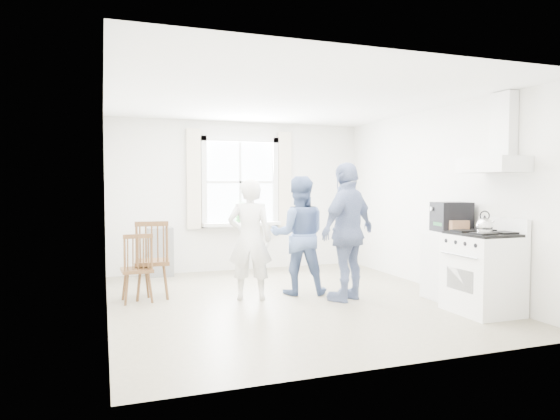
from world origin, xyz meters
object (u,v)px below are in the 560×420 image
at_px(windsor_chair_a, 138,260).
at_px(low_cabinet, 449,265).
at_px(person_left, 250,239).
at_px(person_right, 348,232).
at_px(person_mid, 299,235).
at_px(gas_stove, 483,272).
at_px(windsor_chair_b, 152,251).
at_px(stereo_stack, 451,217).

bearing_deg(windsor_chair_a, low_cabinet, -16.67).
relative_size(person_left, person_right, 0.88).
height_order(low_cabinet, person_left, person_left).
bearing_deg(person_left, person_mid, -152.41).
height_order(gas_stove, person_mid, person_mid).
height_order(windsor_chair_b, person_mid, person_mid).
distance_m(windsor_chair_a, person_left, 1.45).
height_order(low_cabinet, windsor_chair_b, windsor_chair_b).
xyz_separation_m(low_cabinet, person_mid, (-1.73, 0.98, 0.36)).
distance_m(low_cabinet, person_left, 2.63).
bearing_deg(windsor_chair_b, person_left, -19.46).
bearing_deg(person_right, gas_stove, 107.89).
xyz_separation_m(windsor_chair_a, person_mid, (2.13, -0.17, 0.26)).
bearing_deg(person_mid, low_cabinet, 167.17).
bearing_deg(gas_stove, windsor_chair_a, 153.90).
height_order(low_cabinet, person_mid, person_mid).
bearing_deg(person_mid, windsor_chair_b, 7.27).
bearing_deg(windsor_chair_a, person_right, -15.97).
bearing_deg(windsor_chair_a, person_mid, -4.59).
xyz_separation_m(gas_stove, stereo_stack, (0.09, 0.69, 0.61)).
bearing_deg(stereo_stack, person_mid, 150.19).
height_order(gas_stove, person_right, person_right).
height_order(windsor_chair_b, person_right, person_right).
xyz_separation_m(gas_stove, windsor_chair_a, (-3.79, 1.85, 0.06)).
xyz_separation_m(windsor_chair_a, person_right, (2.59, -0.74, 0.35)).
height_order(person_mid, person_right, person_right).
xyz_separation_m(low_cabinet, windsor_chair_a, (-3.85, 1.15, 0.10)).
bearing_deg(gas_stove, windsor_chair_b, 150.78).
distance_m(low_cabinet, person_right, 1.40).
distance_m(person_left, person_right, 1.28).
relative_size(windsor_chair_a, person_right, 0.50).
height_order(low_cabinet, windsor_chair_a, low_cabinet).
relative_size(windsor_chair_a, person_mid, 0.55).
bearing_deg(person_left, windsor_chair_a, 8.67).
xyz_separation_m(gas_stove, windsor_chair_b, (-3.59, 2.01, 0.15)).
xyz_separation_m(windsor_chair_b, person_left, (1.21, -0.43, 0.16)).
xyz_separation_m(gas_stove, person_right, (-1.20, 1.11, 0.41)).
bearing_deg(person_mid, gas_stove, 151.37).
bearing_deg(windsor_chair_a, gas_stove, -26.10).
distance_m(gas_stove, windsor_chair_b, 4.12).
distance_m(stereo_stack, person_left, 2.64).
relative_size(gas_stove, windsor_chair_a, 1.25).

